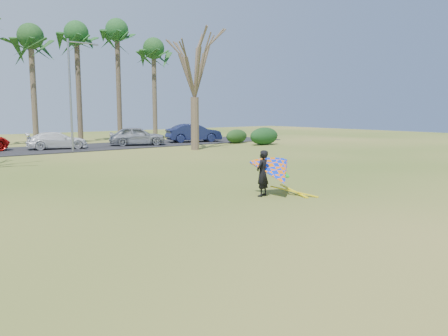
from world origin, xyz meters
TOP-DOWN VIEW (x-y plane):
  - ground at (0.00, 0.00)m, footprint 100.00×100.00m
  - parking_strip at (0.00, 25.00)m, footprint 46.00×7.00m
  - palm_6 at (2.00, 31.00)m, footprint 4.84×4.84m
  - palm_7 at (6.00, 31.00)m, footprint 4.84×4.84m
  - palm_8 at (10.00, 31.00)m, footprint 4.84×4.84m
  - palm_9 at (14.00, 31.00)m, footprint 4.84×4.84m
  - bare_tree_right at (10.00, 18.00)m, footprint 6.27×6.27m
  - streetlight at (2.16, 22.00)m, footprint 2.28×0.18m
  - hedge_near at (17.39, 18.05)m, footprint 3.05×1.38m
  - hedge_far at (16.70, 20.96)m, footprint 2.29×1.07m
  - car_3 at (1.79, 24.74)m, footprint 4.73×2.71m
  - car_4 at (8.23, 24.02)m, footprint 5.02×3.55m
  - car_5 at (14.20, 24.21)m, footprint 5.37×3.08m
  - kite_flyer at (1.87, 1.42)m, footprint 2.13×2.39m

SIDE VIEW (x-z plane):
  - ground at x=0.00m, z-range 0.00..0.00m
  - parking_strip at x=0.00m, z-range 0.00..0.06m
  - hedge_far at x=16.70m, z-range 0.00..1.27m
  - car_3 at x=1.79m, z-range 0.06..1.35m
  - hedge_near at x=17.39m, z-range 0.00..1.53m
  - kite_flyer at x=1.87m, z-range -0.16..1.85m
  - car_4 at x=8.23m, z-range 0.06..1.65m
  - car_5 at x=14.20m, z-range 0.06..1.73m
  - streetlight at x=2.16m, z-range 0.46..8.46m
  - bare_tree_right at x=10.00m, z-range 1.96..11.17m
  - palm_6 at x=2.00m, z-range 3.75..14.59m
  - palm_9 at x=14.00m, z-range 3.75..14.59m
  - palm_7 at x=6.00m, z-range 4.08..15.62m
  - palm_8 at x=10.00m, z-range 4.40..16.64m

